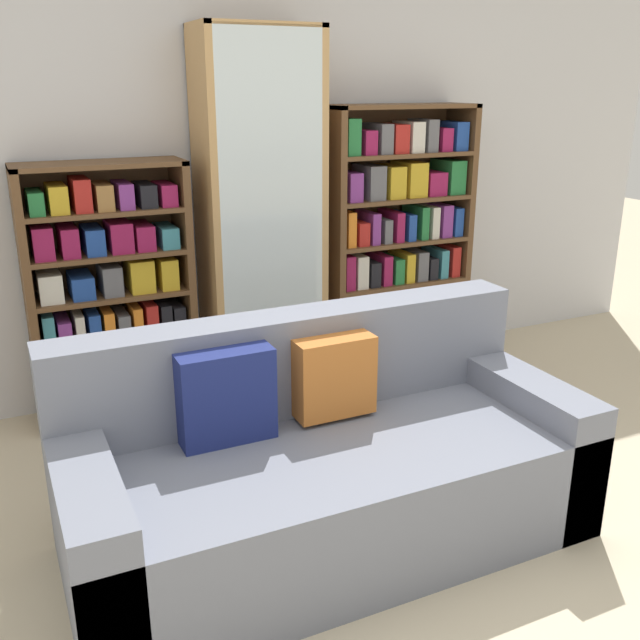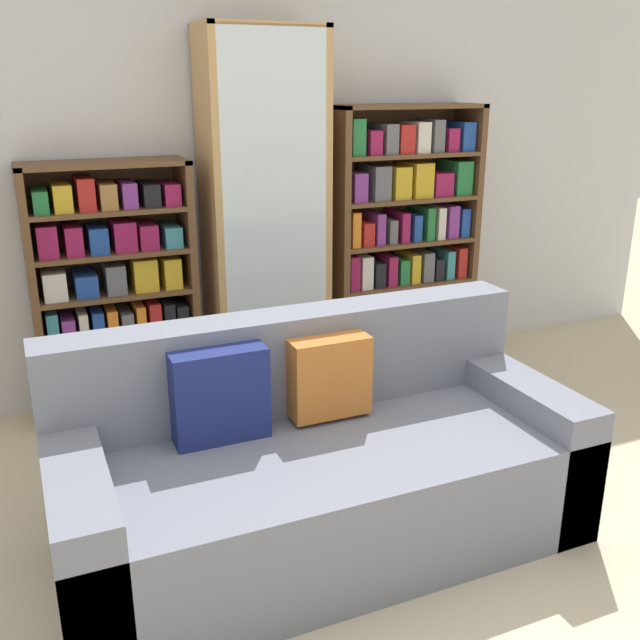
# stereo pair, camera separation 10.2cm
# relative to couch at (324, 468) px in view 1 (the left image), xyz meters

# --- Properties ---
(ground_plane) EXTENTS (16.00, 16.00, 0.00)m
(ground_plane) POSITION_rel_couch_xyz_m (0.16, -0.70, -0.30)
(ground_plane) COLOR beige
(wall_back) EXTENTS (6.34, 0.06, 2.70)m
(wall_back) POSITION_rel_couch_xyz_m (0.16, 1.71, 1.05)
(wall_back) COLOR silver
(wall_back) RESTS_ON ground
(couch) EXTENTS (1.99, 0.87, 0.86)m
(couch) POSITION_rel_couch_xyz_m (0.00, 0.00, 0.00)
(couch) COLOR slate
(couch) RESTS_ON ground
(bookshelf_left) EXTENTS (0.84, 0.32, 1.36)m
(bookshelf_left) POSITION_rel_couch_xyz_m (-0.53, 1.50, 0.36)
(bookshelf_left) COLOR brown
(bookshelf_left) RESTS_ON ground
(display_cabinet) EXTENTS (0.66, 0.36, 2.02)m
(display_cabinet) POSITION_rel_couch_xyz_m (0.32, 1.49, 0.70)
(display_cabinet) COLOR tan
(display_cabinet) RESTS_ON ground
(bookshelf_right) EXTENTS (0.93, 0.32, 1.61)m
(bookshelf_right) POSITION_rel_couch_xyz_m (1.22, 1.50, 0.49)
(bookshelf_right) COLOR brown
(bookshelf_right) RESTS_ON ground
(wine_bottle) EXTENTS (0.07, 0.07, 0.34)m
(wine_bottle) POSITION_rel_couch_xyz_m (0.74, 0.65, -0.16)
(wine_bottle) COLOR #192333
(wine_bottle) RESTS_ON ground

